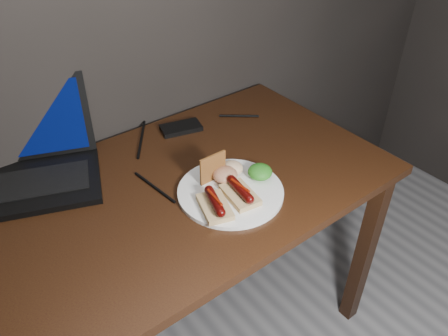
% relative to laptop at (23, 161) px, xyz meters
% --- Properties ---
extents(desk, '(1.40, 0.70, 0.75)m').
position_rel_laptop_xyz_m(desk, '(0.24, -0.30, -0.14)').
color(desk, '#331E0C').
rests_on(desk, ground).
extents(laptop, '(0.50, 0.46, 0.25)m').
position_rel_laptop_xyz_m(laptop, '(0.00, 0.00, 0.00)').
color(laptop, black).
rests_on(laptop, desk).
extents(hard_drive, '(0.15, 0.10, 0.02)m').
position_rel_laptop_xyz_m(hard_drive, '(0.50, -0.05, -0.05)').
color(hard_drive, black).
rests_on(hard_drive, desk).
extents(desk_cables, '(1.01, 0.43, 0.01)m').
position_rel_laptop_xyz_m(desk_cables, '(0.25, -0.16, -0.05)').
color(desk_cables, black).
rests_on(desk_cables, desk).
extents(plate, '(0.37, 0.37, 0.01)m').
position_rel_laptop_xyz_m(plate, '(0.42, -0.42, -0.05)').
color(plate, white).
rests_on(plate, desk).
extents(bread_sausage_left, '(0.10, 0.13, 0.04)m').
position_rel_laptop_xyz_m(bread_sausage_left, '(0.34, -0.46, -0.03)').
color(bread_sausage_left, '#DDBB82').
rests_on(bread_sausage_left, plate).
extents(bread_sausage_center, '(0.09, 0.12, 0.04)m').
position_rel_laptop_xyz_m(bread_sausage_center, '(0.42, -0.46, -0.03)').
color(bread_sausage_center, '#DDBB82').
rests_on(bread_sausage_center, plate).
extents(crispbread, '(0.09, 0.01, 0.08)m').
position_rel_laptop_xyz_m(crispbread, '(0.41, -0.35, 0.00)').
color(crispbread, '#A1612C').
rests_on(crispbread, plate).
extents(salad_greens, '(0.07, 0.07, 0.04)m').
position_rel_laptop_xyz_m(salad_greens, '(0.52, -0.43, -0.02)').
color(salad_greens, '#1C5D12').
rests_on(salad_greens, plate).
extents(salsa_mound, '(0.07, 0.07, 0.04)m').
position_rel_laptop_xyz_m(salsa_mound, '(0.44, -0.38, -0.02)').
color(salsa_mound, maroon).
rests_on(salsa_mound, plate).
extents(coleslaw_mound, '(0.06, 0.06, 0.04)m').
position_rel_laptop_xyz_m(coleslaw_mound, '(0.47, -0.36, -0.02)').
color(coleslaw_mound, beige).
rests_on(coleslaw_mound, plate).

